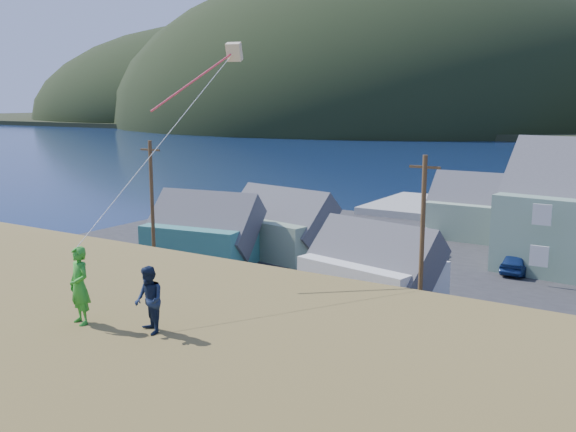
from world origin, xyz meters
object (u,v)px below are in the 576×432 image
object	(u,v)px
kite_flyer_navy	(149,300)
kite_flyer_green	(79,286)
shed_palegreen_near	(280,225)
shed_palegreen_far	(490,210)
shed_white	(373,270)
wharf	(493,213)
shed_teal	(204,231)

from	to	relation	value
kite_flyer_navy	kite_flyer_green	bearing A→B (deg)	-139.32
shed_palegreen_near	shed_palegreen_far	distance (m)	19.56
shed_palegreen_near	kite_flyer_navy	size ratio (longest dim) A/B	6.47
shed_palegreen_near	shed_white	bearing A→B (deg)	-24.00
kite_flyer_green	kite_flyer_navy	bearing A→B (deg)	26.53
shed_white	kite_flyer_navy	distance (m)	25.23
shed_palegreen_near	shed_palegreen_far	bearing A→B (deg)	60.34
wharf	kite_flyer_green	world-z (taller)	kite_flyer_green
wharf	kite_flyer_green	distance (m)	60.02
wharf	shed_palegreen_far	xyz separation A→B (m)	(2.69, -11.65, 2.30)
shed_teal	kite_flyer_green	xyz separation A→B (m)	(19.23, -27.76, 5.65)
shed_teal	shed_palegreen_far	size ratio (longest dim) A/B	0.85
wharf	kite_flyer_navy	distance (m)	59.80
shed_white	shed_palegreen_far	size ratio (longest dim) A/B	0.82
shed_palegreen_far	shed_teal	bearing A→B (deg)	-129.29
wharf	shed_palegreen_near	size ratio (longest dim) A/B	2.63
shed_palegreen_far	kite_flyer_green	xyz separation A→B (m)	(2.82, -47.62, 5.37)
shed_white	shed_palegreen_far	xyz separation A→B (m)	(0.80, 23.21, 0.33)
shed_palegreen_near	shed_white	distance (m)	14.60
shed_palegreen_far	kite_flyer_navy	xyz separation A→B (m)	(4.62, -47.22, 5.22)
kite_flyer_navy	shed_palegreen_far	bearing A→B (deg)	123.74
kite_flyer_green	kite_flyer_navy	size ratio (longest dim) A/B	1.20
shed_teal	kite_flyer_navy	world-z (taller)	kite_flyer_navy
shed_teal	shed_white	bearing A→B (deg)	-20.17
shed_teal	wharf	bearing A→B (deg)	58.41
kite_flyer_green	shed_palegreen_far	bearing A→B (deg)	107.39
kite_flyer_navy	shed_palegreen_near	bearing A→B (deg)	146.36
shed_palegreen_far	kite_flyer_navy	distance (m)	47.73
shed_palegreen_near	wharf	bearing A→B (deg)	80.23
wharf	shed_white	xyz separation A→B (m)	(1.90, -34.86, 1.97)
kite_flyer_navy	shed_white	bearing A→B (deg)	130.86
kite_flyer_green	kite_flyer_navy	world-z (taller)	kite_flyer_green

